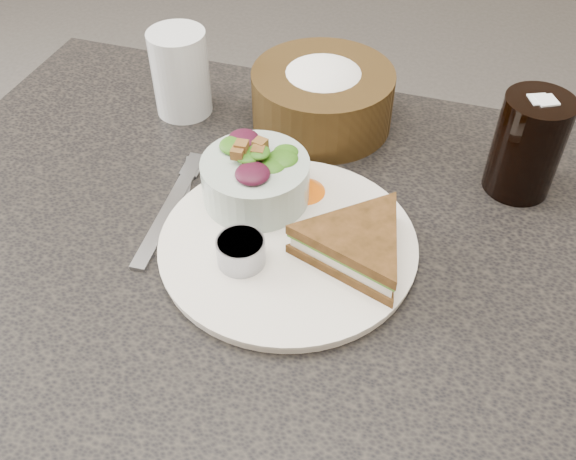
{
  "coord_description": "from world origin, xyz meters",
  "views": [
    {
      "loc": [
        0.16,
        -0.51,
        1.28
      ],
      "look_at": [
        0.01,
        -0.02,
        0.78
      ],
      "focal_mm": 40.0,
      "sensor_mm": 36.0,
      "label": 1
    }
  ],
  "objects_px": {
    "dinner_plate": "(288,245)",
    "sandwich": "(358,245)",
    "salad_bowl": "(255,173)",
    "water_glass": "(181,73)",
    "cola_glass": "(529,141)",
    "dining_table": "(287,405)",
    "dressing_ramekin": "(241,252)",
    "bread_basket": "(323,89)"
  },
  "relations": [
    {
      "from": "dining_table",
      "to": "dressing_ramekin",
      "type": "xyz_separation_m",
      "value": [
        -0.03,
        -0.06,
        0.4
      ]
    },
    {
      "from": "bread_basket",
      "to": "dressing_ramekin",
      "type": "bearing_deg",
      "value": -91.69
    },
    {
      "from": "salad_bowl",
      "to": "bread_basket",
      "type": "bearing_deg",
      "value": 81.33
    },
    {
      "from": "dressing_ramekin",
      "to": "cola_glass",
      "type": "distance_m",
      "value": 0.37
    },
    {
      "from": "bread_basket",
      "to": "cola_glass",
      "type": "relative_size",
      "value": 1.39
    },
    {
      "from": "dining_table",
      "to": "dinner_plate",
      "type": "bearing_deg",
      "value": -68.41
    },
    {
      "from": "bread_basket",
      "to": "cola_glass",
      "type": "xyz_separation_m",
      "value": [
        0.27,
        -0.06,
        0.01
      ]
    },
    {
      "from": "salad_bowl",
      "to": "cola_glass",
      "type": "height_order",
      "value": "cola_glass"
    },
    {
      "from": "bread_basket",
      "to": "cola_glass",
      "type": "bearing_deg",
      "value": -12.31
    },
    {
      "from": "dinner_plate",
      "to": "sandwich",
      "type": "bearing_deg",
      "value": -2.08
    },
    {
      "from": "dinner_plate",
      "to": "cola_glass",
      "type": "height_order",
      "value": "cola_glass"
    },
    {
      "from": "dining_table",
      "to": "bread_basket",
      "type": "relative_size",
      "value": 5.1
    },
    {
      "from": "dining_table",
      "to": "dressing_ramekin",
      "type": "relative_size",
      "value": 18.66
    },
    {
      "from": "dining_table",
      "to": "cola_glass",
      "type": "relative_size",
      "value": 7.09
    },
    {
      "from": "salad_bowl",
      "to": "bread_basket",
      "type": "distance_m",
      "value": 0.2
    },
    {
      "from": "dinner_plate",
      "to": "cola_glass",
      "type": "relative_size",
      "value": 2.07
    },
    {
      "from": "water_glass",
      "to": "bread_basket",
      "type": "bearing_deg",
      "value": 8.04
    },
    {
      "from": "sandwich",
      "to": "dining_table",
      "type": "bearing_deg",
      "value": -173.31
    },
    {
      "from": "sandwich",
      "to": "water_glass",
      "type": "bearing_deg",
      "value": 162.58
    },
    {
      "from": "sandwich",
      "to": "dinner_plate",
      "type": "bearing_deg",
      "value": -163.27
    },
    {
      "from": "dining_table",
      "to": "dinner_plate",
      "type": "height_order",
      "value": "dinner_plate"
    },
    {
      "from": "dinner_plate",
      "to": "dressing_ramekin",
      "type": "height_order",
      "value": "dressing_ramekin"
    },
    {
      "from": "dining_table",
      "to": "bread_basket",
      "type": "bearing_deg",
      "value": 95.8
    },
    {
      "from": "dining_table",
      "to": "dressing_ramekin",
      "type": "distance_m",
      "value": 0.41
    },
    {
      "from": "bread_basket",
      "to": "water_glass",
      "type": "height_order",
      "value": "water_glass"
    },
    {
      "from": "bread_basket",
      "to": "sandwich",
      "type": "bearing_deg",
      "value": -66.53
    },
    {
      "from": "dinner_plate",
      "to": "sandwich",
      "type": "xyz_separation_m",
      "value": [
        0.08,
        -0.0,
        0.03
      ]
    },
    {
      "from": "dinner_plate",
      "to": "water_glass",
      "type": "distance_m",
      "value": 0.33
    },
    {
      "from": "bread_basket",
      "to": "cola_glass",
      "type": "height_order",
      "value": "cola_glass"
    },
    {
      "from": "cola_glass",
      "to": "dining_table",
      "type": "bearing_deg",
      "value": -144.47
    },
    {
      "from": "salad_bowl",
      "to": "bread_basket",
      "type": "height_order",
      "value": "bread_basket"
    },
    {
      "from": "dining_table",
      "to": "salad_bowl",
      "type": "distance_m",
      "value": 0.43
    },
    {
      "from": "salad_bowl",
      "to": "sandwich",
      "type": "bearing_deg",
      "value": -24.12
    },
    {
      "from": "salad_bowl",
      "to": "water_glass",
      "type": "relative_size",
      "value": 1.06
    },
    {
      "from": "cola_glass",
      "to": "sandwich",
      "type": "bearing_deg",
      "value": -129.5
    },
    {
      "from": "sandwich",
      "to": "dressing_ramekin",
      "type": "bearing_deg",
      "value": -141.4
    },
    {
      "from": "dining_table",
      "to": "dinner_plate",
      "type": "distance_m",
      "value": 0.38
    },
    {
      "from": "water_glass",
      "to": "dinner_plate",
      "type": "bearing_deg",
      "value": -44.33
    },
    {
      "from": "dinner_plate",
      "to": "water_glass",
      "type": "height_order",
      "value": "water_glass"
    },
    {
      "from": "sandwich",
      "to": "water_glass",
      "type": "height_order",
      "value": "water_glass"
    },
    {
      "from": "dining_table",
      "to": "dinner_plate",
      "type": "relative_size",
      "value": 3.43
    },
    {
      "from": "sandwich",
      "to": "salad_bowl",
      "type": "distance_m",
      "value": 0.15
    }
  ]
}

